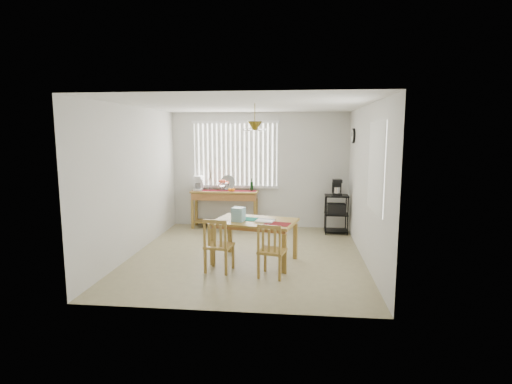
# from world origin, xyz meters

# --- Properties ---
(ground) EXTENTS (4.00, 4.50, 0.01)m
(ground) POSITION_xyz_m (0.00, 0.00, -0.01)
(ground) COLOR tan
(room_shell) EXTENTS (4.20, 4.70, 2.70)m
(room_shell) POSITION_xyz_m (0.00, 0.02, 1.69)
(room_shell) COLOR silver
(room_shell) RESTS_ON ground
(sideboard) EXTENTS (1.51, 0.42, 0.85)m
(sideboard) POSITION_xyz_m (-0.76, 2.02, 0.64)
(sideboard) COLOR olive
(sideboard) RESTS_ON ground
(sideboard_items) EXTENTS (1.43, 0.36, 0.65)m
(sideboard_items) POSITION_xyz_m (-1.02, 2.03, 0.98)
(sideboard_items) COLOR maroon
(sideboard_items) RESTS_ON sideboard
(wire_cart) EXTENTS (0.49, 0.39, 0.83)m
(wire_cart) POSITION_xyz_m (1.70, 1.77, 0.50)
(wire_cart) COLOR black
(wire_cart) RESTS_ON ground
(cart_items) EXTENTS (0.20, 0.23, 0.34)m
(cart_items) POSITION_xyz_m (1.70, 1.78, 0.99)
(cart_items) COLOR black
(cart_items) RESTS_ON wire_cart
(dining_table) EXTENTS (1.48, 1.12, 0.71)m
(dining_table) POSITION_xyz_m (0.17, -0.33, 0.63)
(dining_table) COLOR olive
(dining_table) RESTS_ON ground
(table_items) EXTENTS (1.00, 0.68, 0.23)m
(table_items) POSITION_xyz_m (0.02, -0.41, 0.79)
(table_items) COLOR #136E5B
(table_items) RESTS_ON dining_table
(chair_left) EXTENTS (0.45, 0.45, 0.85)m
(chair_left) POSITION_xyz_m (-0.33, -0.87, 0.42)
(chair_left) COLOR olive
(chair_left) RESTS_ON ground
(chair_right) EXTENTS (0.46, 0.46, 0.82)m
(chair_right) POSITION_xyz_m (0.50, -1.02, 0.40)
(chair_right) COLOR olive
(chair_right) RESTS_ON ground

